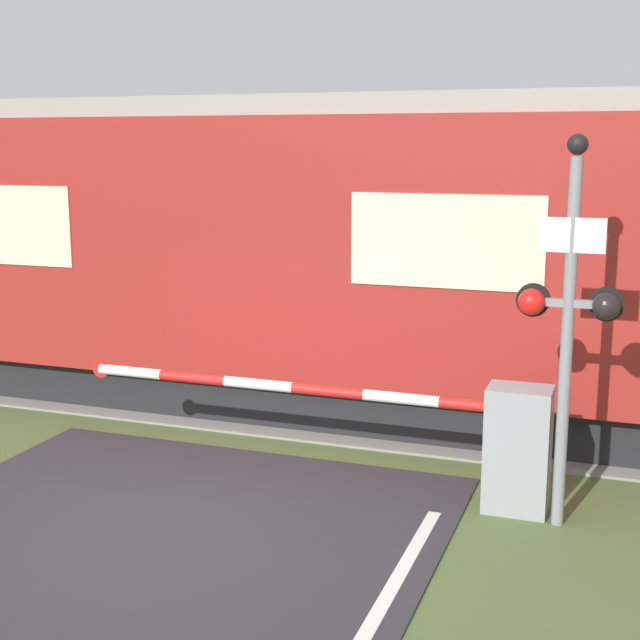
# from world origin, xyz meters

# --- Properties ---
(ground_plane) EXTENTS (80.00, 80.00, 0.00)m
(ground_plane) POSITION_xyz_m (0.00, 0.00, 0.00)
(ground_plane) COLOR #4C6033
(track_bed) EXTENTS (36.00, 3.20, 0.13)m
(track_bed) POSITION_xyz_m (0.00, 4.11, 0.02)
(track_bed) COLOR gray
(track_bed) RESTS_ON ground_plane
(train) EXTENTS (21.11, 3.03, 4.01)m
(train) POSITION_xyz_m (-3.85, 4.11, 2.05)
(train) COLOR black
(train) RESTS_ON ground_plane
(crossing_barrier) EXTENTS (4.98, 0.44, 1.22)m
(crossing_barrier) POSITION_xyz_m (2.62, 1.37, 0.67)
(crossing_barrier) COLOR gray
(crossing_barrier) RESTS_ON ground_plane
(signal_post) EXTENTS (0.93, 0.26, 3.54)m
(signal_post) POSITION_xyz_m (3.37, 1.17, 2.01)
(signal_post) COLOR gray
(signal_post) RESTS_ON ground_plane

